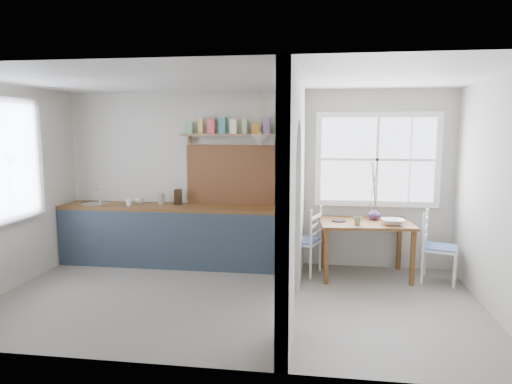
# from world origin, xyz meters

# --- Properties ---
(floor) EXTENTS (5.80, 3.20, 0.01)m
(floor) POSITION_xyz_m (0.00, 0.00, 0.00)
(floor) COLOR slate
(floor) RESTS_ON ground
(ceiling) EXTENTS (5.80, 3.20, 0.01)m
(ceiling) POSITION_xyz_m (0.00, 0.00, 2.60)
(ceiling) COLOR beige
(ceiling) RESTS_ON walls
(walls) EXTENTS (5.81, 3.21, 2.60)m
(walls) POSITION_xyz_m (0.00, 0.00, 1.30)
(walls) COLOR beige
(walls) RESTS_ON floor
(partition) EXTENTS (0.12, 3.20, 2.60)m
(partition) POSITION_xyz_m (0.70, 0.06, 1.45)
(partition) COLOR beige
(partition) RESTS_ON floor
(kitchen_window) EXTENTS (0.10, 1.16, 1.50)m
(kitchen_window) POSITION_xyz_m (-2.87, 0.00, 1.65)
(kitchen_window) COLOR white
(kitchen_window) RESTS_ON walls
(nook_window) EXTENTS (1.76, 0.10, 1.30)m
(nook_window) POSITION_xyz_m (1.80, 1.56, 1.60)
(nook_window) COLOR white
(nook_window) RESTS_ON walls
(counter) EXTENTS (3.50, 0.60, 0.90)m
(counter) POSITION_xyz_m (-1.13, 1.33, 0.46)
(counter) COLOR brown
(counter) RESTS_ON floor
(sink) EXTENTS (0.40, 0.40, 0.02)m
(sink) POSITION_xyz_m (-2.43, 1.30, 0.89)
(sink) COLOR silver
(sink) RESTS_ON counter
(backsplash) EXTENTS (1.65, 0.03, 0.90)m
(backsplash) POSITION_xyz_m (-0.20, 1.58, 1.35)
(backsplash) COLOR brown
(backsplash) RESTS_ON walls
(shelf) EXTENTS (1.75, 0.20, 0.21)m
(shelf) POSITION_xyz_m (-0.21, 1.49, 2.01)
(shelf) COLOR #836849
(shelf) RESTS_ON walls
(pendant_lamp) EXTENTS (0.26, 0.26, 0.16)m
(pendant_lamp) POSITION_xyz_m (0.15, 1.15, 1.88)
(pendant_lamp) COLOR beige
(pendant_lamp) RESTS_ON ceiling
(utensil_rail) EXTENTS (0.02, 0.50, 0.02)m
(utensil_rail) POSITION_xyz_m (0.61, 0.90, 1.45)
(utensil_rail) COLOR silver
(utensil_rail) RESTS_ON partition
(dining_table) EXTENTS (1.30, 0.93, 0.77)m
(dining_table) POSITION_xyz_m (1.62, 1.12, 0.39)
(dining_table) COLOR brown
(dining_table) RESTS_ON floor
(chair_left) EXTENTS (0.56, 0.56, 0.96)m
(chair_left) POSITION_xyz_m (0.76, 1.15, 0.48)
(chair_left) COLOR white
(chair_left) RESTS_ON floor
(chair_right) EXTENTS (0.55, 0.55, 0.95)m
(chair_right) POSITION_xyz_m (2.60, 1.03, 0.48)
(chair_right) COLOR white
(chair_right) RESTS_ON floor
(kettle) EXTENTS (0.24, 0.21, 0.25)m
(kettle) POSITION_xyz_m (0.47, 1.19, 1.02)
(kettle) COLOR silver
(kettle) RESTS_ON counter
(mug_a) EXTENTS (0.11, 0.11, 0.10)m
(mug_a) POSITION_xyz_m (-1.83, 1.19, 0.95)
(mug_a) COLOR white
(mug_a) RESTS_ON counter
(mug_b) EXTENTS (0.17, 0.17, 0.10)m
(mug_b) POSITION_xyz_m (-1.74, 1.38, 0.95)
(mug_b) COLOR silver
(mug_b) RESTS_ON counter
(knife_block) EXTENTS (0.13, 0.16, 0.23)m
(knife_block) POSITION_xyz_m (-1.14, 1.43, 1.01)
(knife_block) COLOR #392512
(knife_block) RESTS_ON counter
(jar) EXTENTS (0.12, 0.12, 0.16)m
(jar) POSITION_xyz_m (-1.40, 1.41, 0.98)
(jar) COLOR gray
(jar) RESTS_ON counter
(towel_magenta) EXTENTS (0.02, 0.03, 0.55)m
(towel_magenta) POSITION_xyz_m (0.58, 0.96, 0.28)
(towel_magenta) COLOR #DA3993
(towel_magenta) RESTS_ON counter
(towel_orange) EXTENTS (0.02, 0.03, 0.44)m
(towel_orange) POSITION_xyz_m (0.58, 0.92, 0.25)
(towel_orange) COLOR #CB6B29
(towel_orange) RESTS_ON counter
(bowl) EXTENTS (0.33, 0.33, 0.07)m
(bowl) POSITION_xyz_m (1.96, 0.99, 0.81)
(bowl) COLOR white
(bowl) RESTS_ON dining_table
(table_cup) EXTENTS (0.12, 0.12, 0.10)m
(table_cup) POSITION_xyz_m (1.50, 0.93, 0.82)
(table_cup) COLOR gray
(table_cup) RESTS_ON dining_table
(plate) EXTENTS (0.25, 0.25, 0.02)m
(plate) POSITION_xyz_m (1.26, 1.11, 0.78)
(plate) COLOR black
(plate) RESTS_ON dining_table
(vase) EXTENTS (0.22, 0.22, 0.18)m
(vase) POSITION_xyz_m (1.75, 1.29, 0.86)
(vase) COLOR #4C2E61
(vase) RESTS_ON dining_table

